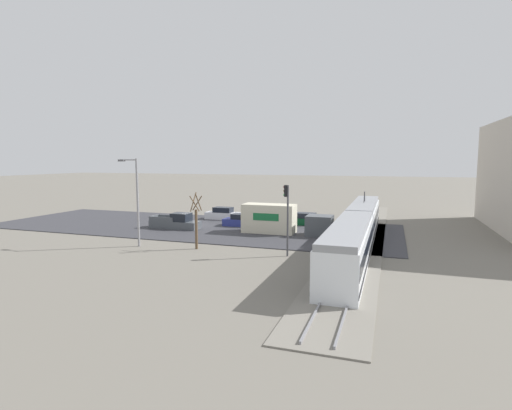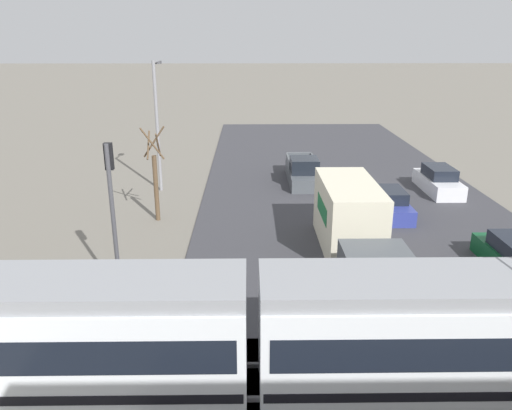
{
  "view_description": "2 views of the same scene",
  "coord_description": "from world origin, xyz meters",
  "px_view_note": "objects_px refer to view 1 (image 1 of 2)",
  "views": [
    {
      "loc": [
        41.95,
        22.51,
        7.86
      ],
      "look_at": [
        2.31,
        8.98,
        3.12
      ],
      "focal_mm": 28.0,
      "sensor_mm": 36.0,
      "label": 1
    },
    {
      "loc": [
        5.87,
        31.46,
        9.32
      ],
      "look_at": [
        5.57,
        10.82,
        2.34
      ],
      "focal_mm": 35.0,
      "sensor_mm": 36.0,
      "label": 2
    }
  ],
  "objects_px": {
    "pickup_truck": "(176,222)",
    "street_lamp_near_crossing": "(136,196)",
    "sedan_car_0": "(242,221)",
    "traffic_light_pole": "(287,211)",
    "box_truck": "(281,220)",
    "sedan_car_2": "(306,220)",
    "sedan_car_1": "(223,214)",
    "street_tree": "(196,224)",
    "light_rail_tram": "(358,230)"
  },
  "relations": [
    {
      "from": "pickup_truck",
      "to": "street_lamp_near_crossing",
      "type": "xyz_separation_m",
      "value": [
        9.22,
        1.3,
        3.87
      ]
    },
    {
      "from": "sedan_car_0",
      "to": "traffic_light_pole",
      "type": "relative_size",
      "value": 0.73
    },
    {
      "from": "box_truck",
      "to": "sedan_car_2",
      "type": "height_order",
      "value": "box_truck"
    },
    {
      "from": "sedan_car_1",
      "to": "sedan_car_2",
      "type": "relative_size",
      "value": 1.04
    },
    {
      "from": "sedan_car_1",
      "to": "traffic_light_pole",
      "type": "bearing_deg",
      "value": -142.28
    },
    {
      "from": "traffic_light_pole",
      "to": "street_tree",
      "type": "xyz_separation_m",
      "value": [
        0.01,
        -8.23,
        -1.47
      ]
    },
    {
      "from": "pickup_truck",
      "to": "sedan_car_2",
      "type": "height_order",
      "value": "pickup_truck"
    },
    {
      "from": "light_rail_tram",
      "to": "traffic_light_pole",
      "type": "xyz_separation_m",
      "value": [
        4.97,
        -5.27,
        2.07
      ]
    },
    {
      "from": "light_rail_tram",
      "to": "street_lamp_near_crossing",
      "type": "distance_m",
      "value": 20.23
    },
    {
      "from": "pickup_truck",
      "to": "sedan_car_2",
      "type": "distance_m",
      "value": 15.4
    },
    {
      "from": "light_rail_tram",
      "to": "box_truck",
      "type": "height_order",
      "value": "light_rail_tram"
    },
    {
      "from": "sedan_car_1",
      "to": "sedan_car_2",
      "type": "xyz_separation_m",
      "value": [
        0.88,
        11.26,
        -0.07
      ]
    },
    {
      "from": "light_rail_tram",
      "to": "street_lamp_near_crossing",
      "type": "relative_size",
      "value": 3.85
    },
    {
      "from": "box_truck",
      "to": "sedan_car_2",
      "type": "bearing_deg",
      "value": 168.16
    },
    {
      "from": "street_tree",
      "to": "street_lamp_near_crossing",
      "type": "xyz_separation_m",
      "value": [
        0.74,
        -5.68,
        2.34
      ]
    },
    {
      "from": "box_truck",
      "to": "sedan_car_1",
      "type": "relative_size",
      "value": 2.06
    },
    {
      "from": "box_truck",
      "to": "sedan_car_2",
      "type": "relative_size",
      "value": 2.14
    },
    {
      "from": "light_rail_tram",
      "to": "sedan_car_2",
      "type": "xyz_separation_m",
      "value": [
        -10.9,
        -6.97,
        -1.01
      ]
    },
    {
      "from": "sedan_car_0",
      "to": "street_lamp_near_crossing",
      "type": "xyz_separation_m",
      "value": [
        13.22,
        -5.19,
        3.95
      ]
    },
    {
      "from": "sedan_car_0",
      "to": "light_rail_tram",
      "type": "bearing_deg",
      "value": 61.81
    },
    {
      "from": "sedan_car_2",
      "to": "street_tree",
      "type": "height_order",
      "value": "street_tree"
    },
    {
      "from": "light_rail_tram",
      "to": "sedan_car_0",
      "type": "relative_size",
      "value": 7.24
    },
    {
      "from": "sedan_car_2",
      "to": "traffic_light_pole",
      "type": "distance_m",
      "value": 16.26
    },
    {
      "from": "sedan_car_0",
      "to": "street_tree",
      "type": "bearing_deg",
      "value": 2.25
    },
    {
      "from": "box_truck",
      "to": "street_lamp_near_crossing",
      "type": "relative_size",
      "value": 1.2
    },
    {
      "from": "pickup_truck",
      "to": "sedan_car_2",
      "type": "xyz_separation_m",
      "value": [
        -7.4,
        13.51,
        -0.09
      ]
    },
    {
      "from": "box_truck",
      "to": "street_tree",
      "type": "bearing_deg",
      "value": -28.83
    },
    {
      "from": "sedan_car_0",
      "to": "pickup_truck",
      "type": "bearing_deg",
      "value": -58.39
    },
    {
      "from": "light_rail_tram",
      "to": "sedan_car_0",
      "type": "height_order",
      "value": "light_rail_tram"
    },
    {
      "from": "traffic_light_pole",
      "to": "pickup_truck",
      "type": "bearing_deg",
      "value": -119.14
    },
    {
      "from": "sedan_car_2",
      "to": "traffic_light_pole",
      "type": "xyz_separation_m",
      "value": [
        15.88,
        1.7,
        3.08
      ]
    },
    {
      "from": "traffic_light_pole",
      "to": "sedan_car_1",
      "type": "bearing_deg",
      "value": -142.28
    },
    {
      "from": "light_rail_tram",
      "to": "sedan_car_2",
      "type": "distance_m",
      "value": 12.98
    },
    {
      "from": "sedan_car_2",
      "to": "traffic_light_pole",
      "type": "bearing_deg",
      "value": -173.9
    },
    {
      "from": "sedan_car_2",
      "to": "street_tree",
      "type": "distance_m",
      "value": 17.25
    },
    {
      "from": "light_rail_tram",
      "to": "box_truck",
      "type": "xyz_separation_m",
      "value": [
        -4.42,
        -8.32,
        -0.19
      ]
    },
    {
      "from": "sedan_car_1",
      "to": "street_lamp_near_crossing",
      "type": "relative_size",
      "value": 0.58
    },
    {
      "from": "sedan_car_2",
      "to": "sedan_car_0",
      "type": "bearing_deg",
      "value": 115.85
    },
    {
      "from": "box_truck",
      "to": "sedan_car_0",
      "type": "distance_m",
      "value": 6.5
    },
    {
      "from": "box_truck",
      "to": "traffic_light_pole",
      "type": "distance_m",
      "value": 10.14
    },
    {
      "from": "pickup_truck",
      "to": "traffic_light_pole",
      "type": "relative_size",
      "value": 0.99
    },
    {
      "from": "street_tree",
      "to": "box_truck",
      "type": "bearing_deg",
      "value": 151.17
    },
    {
      "from": "street_lamp_near_crossing",
      "to": "pickup_truck",
      "type": "bearing_deg",
      "value": -172.0
    },
    {
      "from": "pickup_truck",
      "to": "sedan_car_0",
      "type": "relative_size",
      "value": 1.36
    },
    {
      "from": "sedan_car_0",
      "to": "sedan_car_2",
      "type": "distance_m",
      "value": 7.81
    },
    {
      "from": "sedan_car_1",
      "to": "sedan_car_2",
      "type": "bearing_deg",
      "value": -94.47
    },
    {
      "from": "sedan_car_2",
      "to": "light_rail_tram",
      "type": "bearing_deg",
      "value": -147.42
    },
    {
      "from": "street_tree",
      "to": "sedan_car_0",
      "type": "bearing_deg",
      "value": -177.75
    },
    {
      "from": "light_rail_tram",
      "to": "sedan_car_0",
      "type": "bearing_deg",
      "value": -118.19
    },
    {
      "from": "light_rail_tram",
      "to": "pickup_truck",
      "type": "xyz_separation_m",
      "value": [
        -3.5,
        -20.48,
        -0.93
      ]
    }
  ]
}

